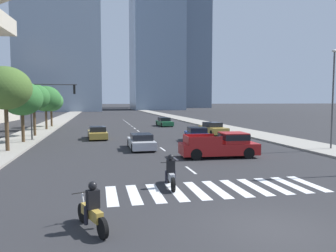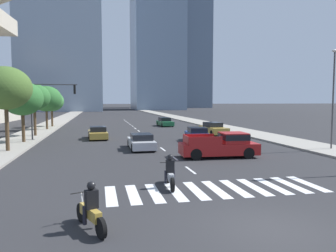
# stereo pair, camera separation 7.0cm
# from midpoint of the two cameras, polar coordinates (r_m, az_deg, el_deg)

# --- Properties ---
(ground_plane) EXTENTS (800.00, 800.00, 0.00)m
(ground_plane) POSITION_cam_midpoint_polar(r_m,az_deg,el_deg) (10.68, 17.20, -16.83)
(ground_plane) COLOR #28282B
(sidewalk_east) EXTENTS (4.00, 260.00, 0.15)m
(sidewalk_east) POSITION_cam_midpoint_polar(r_m,az_deg,el_deg) (42.52, 11.93, -0.73)
(sidewalk_east) COLOR gray
(sidewalk_east) RESTS_ON ground
(sidewalk_west) EXTENTS (4.00, 260.00, 0.15)m
(sidewalk_west) POSITION_cam_midpoint_polar(r_m,az_deg,el_deg) (39.53, -22.96, -1.37)
(sidewalk_west) COLOR gray
(sidewalk_west) RESTS_ON ground
(crosswalk_near) EXTENTS (9.45, 2.91, 0.01)m
(crosswalk_near) POSITION_cam_midpoint_polar(r_m,az_deg,el_deg) (14.54, 8.36, -10.89)
(crosswalk_near) COLOR silver
(crosswalk_near) RESTS_ON ground
(lane_divider_center) EXTENTS (0.14, 50.00, 0.01)m
(lane_divider_center) POSITION_cam_midpoint_polar(r_m,az_deg,el_deg) (41.59, -5.29, -0.86)
(lane_divider_center) COLOR silver
(lane_divider_center) RESTS_ON ground
(motorcycle_lead) EXTENTS (1.08, 2.03, 1.49)m
(motorcycle_lead) POSITION_cam_midpoint_polar(r_m,az_deg,el_deg) (10.21, -13.38, -14.26)
(motorcycle_lead) COLOR black
(motorcycle_lead) RESTS_ON ground
(motorcycle_trailing) EXTENTS (0.70, 2.15, 1.49)m
(motorcycle_trailing) POSITION_cam_midpoint_polar(r_m,az_deg,el_deg) (14.60, 0.29, -8.43)
(motorcycle_trailing) COLOR black
(motorcycle_trailing) RESTS_ON ground
(pickup_truck) EXTENTS (5.35, 2.28, 1.67)m
(pickup_truck) POSITION_cam_midpoint_polar(r_m,az_deg,el_deg) (22.46, 9.41, -3.36)
(pickup_truck) COLOR maroon
(pickup_truck) RESTS_ON ground
(sedan_gold_0) EXTENTS (2.00, 4.50, 1.27)m
(sedan_gold_0) POSITION_cam_midpoint_polar(r_m,az_deg,el_deg) (33.50, -12.32, -1.23)
(sedan_gold_0) COLOR #B28E38
(sedan_gold_0) RESTS_ON ground
(sedan_green_1) EXTENTS (1.93, 4.72, 1.30)m
(sedan_green_1) POSITION_cam_midpoint_polar(r_m,az_deg,el_deg) (49.37, -0.69, 0.68)
(sedan_green_1) COLOR #1E6038
(sedan_green_1) RESTS_ON ground
(sedan_silver_2) EXTENTS (1.86, 4.46, 1.24)m
(sedan_silver_2) POSITION_cam_midpoint_polar(r_m,az_deg,el_deg) (25.95, -4.81, -2.79)
(sedan_silver_2) COLOR #B7BABF
(sedan_silver_2) RESTS_ON ground
(sedan_blue_3) EXTENTS (2.25, 4.62, 1.32)m
(sedan_blue_3) POSITION_cam_midpoint_polar(r_m,az_deg,el_deg) (30.80, 5.11, -1.59)
(sedan_blue_3) COLOR navy
(sedan_blue_3) RESTS_ON ground
(sedan_gold_4) EXTENTS (2.24, 4.60, 1.38)m
(sedan_gold_4) POSITION_cam_midpoint_polar(r_m,az_deg,el_deg) (37.51, 7.83, -0.50)
(sedan_gold_4) COLOR #B28E38
(sedan_gold_4) RESTS_ON ground
(traffic_signal_far) EXTENTS (4.54, 0.28, 5.64)m
(traffic_signal_far) POSITION_cam_midpoint_polar(r_m,az_deg,el_deg) (33.18, -20.26, 4.49)
(traffic_signal_far) COLOR #333335
(traffic_signal_far) RESTS_ON sidewalk_west
(street_lamp_east) EXTENTS (0.50, 0.24, 7.58)m
(street_lamp_east) POSITION_cam_midpoint_polar(r_m,az_deg,el_deg) (28.06, 26.89, 5.39)
(street_lamp_east) COLOR #3F3F42
(street_lamp_east) RESTS_ON sidewalk_east
(street_tree_nearest) EXTENTS (3.73, 3.73, 6.20)m
(street_tree_nearest) POSITION_cam_midpoint_polar(r_m,az_deg,el_deg) (26.69, -26.70, 5.94)
(street_tree_nearest) COLOR #4C3823
(street_tree_nearest) RESTS_ON sidewalk_west
(street_tree_second) EXTENTS (3.59, 3.59, 5.43)m
(street_tree_second) POSITION_cam_midpoint_polar(r_m,az_deg,el_deg) (31.78, -24.30, 4.42)
(street_tree_second) COLOR #4C3823
(street_tree_second) RESTS_ON sidewalk_west
(street_tree_third) EXTENTS (3.28, 3.28, 5.46)m
(street_tree_third) POSITION_cam_midpoint_polar(r_m,az_deg,el_deg) (37.16, -22.53, 4.66)
(street_tree_third) COLOR #4C3823
(street_tree_third) RESTS_ON sidewalk_west
(street_tree_fourth) EXTENTS (3.88, 3.88, 5.61)m
(street_tree_fourth) POSITION_cam_midpoint_polar(r_m,az_deg,el_deg) (45.10, -20.70, 4.49)
(street_tree_fourth) COLOR #4C3823
(street_tree_fourth) RESTS_ON sidewalk_west
(street_tree_fifth) EXTENTS (3.43, 3.43, 5.09)m
(street_tree_fifth) POSITION_cam_midpoint_polar(r_m,az_deg,el_deg) (49.97, -19.86, 4.10)
(street_tree_fifth) COLOR #4C3823
(street_tree_fifth) RESTS_ON sidewalk_west
(office_tower_right_skyline) EXTENTS (24.63, 22.03, 112.34)m
(office_tower_right_skyline) POSITION_cam_midpoint_polar(r_m,az_deg,el_deg) (190.71, 2.95, 18.58)
(office_tower_right_skyline) COLOR slate
(office_tower_right_skyline) RESTS_ON ground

